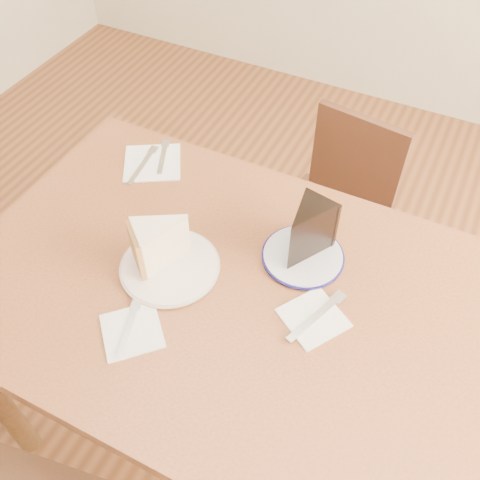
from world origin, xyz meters
name	(u,v)px	position (x,y,z in m)	size (l,w,h in m)	color
ground	(231,423)	(0.00, 0.00, 0.00)	(4.00, 4.00, 0.00)	#472513
table	(228,312)	(0.00, 0.00, 0.65)	(1.20, 0.80, 0.75)	#502815
chair_far	(333,215)	(0.06, 0.64, 0.41)	(0.41, 0.41, 0.74)	black
plate_cream	(170,267)	(-0.14, -0.01, 0.76)	(0.22, 0.22, 0.01)	white
plate_navy	(303,256)	(0.12, 0.15, 0.76)	(0.18, 0.18, 0.01)	silver
carrot_cake	(164,242)	(-0.16, 0.01, 0.82)	(0.08, 0.12, 0.11)	white
chocolate_cake	(304,235)	(0.11, 0.16, 0.82)	(0.09, 0.12, 0.12)	black
napkin_cream	(132,331)	(-0.12, -0.19, 0.75)	(0.12, 0.12, 0.00)	white
napkin_navy	(313,318)	(0.20, 0.01, 0.75)	(0.12, 0.12, 0.00)	white
napkin_spare	(152,163)	(-0.37, 0.28, 0.75)	(0.15, 0.15, 0.00)	white
fork_cream	(129,327)	(-0.13, -0.18, 0.76)	(0.01, 0.14, 0.00)	silver
knife_navy	(316,317)	(0.20, 0.01, 0.76)	(0.02, 0.17, 0.00)	silver
fork_spare	(163,157)	(-0.36, 0.31, 0.76)	(0.01, 0.14, 0.00)	silver
knife_spare	(143,165)	(-0.39, 0.26, 0.76)	(0.01, 0.16, 0.00)	white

